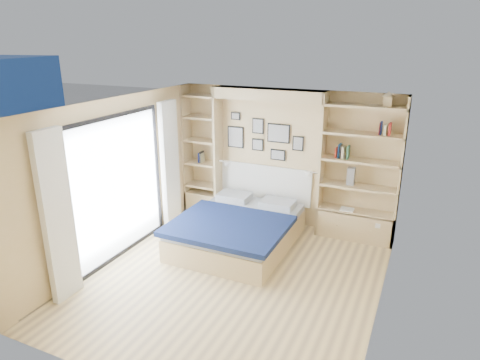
% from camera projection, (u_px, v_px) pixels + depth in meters
% --- Properties ---
extents(ground, '(4.50, 4.50, 0.00)m').
position_uv_depth(ground, '(234.00, 279.00, 6.22)').
color(ground, '#E2C686').
rests_on(ground, ground).
extents(room_shell, '(4.50, 4.50, 4.50)m').
position_uv_depth(room_shell, '(251.00, 176.00, 7.34)').
color(room_shell, tan).
rests_on(room_shell, ground).
extents(bed, '(1.81, 2.34, 1.07)m').
position_uv_depth(bed, '(238.00, 229.00, 7.17)').
color(bed, '#DABB83').
rests_on(bed, ground).
extents(photo_gallery, '(1.48, 0.02, 0.82)m').
position_uv_depth(photo_gallery, '(263.00, 137.00, 7.80)').
color(photo_gallery, black).
rests_on(photo_gallery, ground).
extents(reading_lamps, '(1.92, 0.12, 0.15)m').
position_uv_depth(reading_lamps, '(266.00, 168.00, 7.71)').
color(reading_lamps, silver).
rests_on(reading_lamps, ground).
extents(shelf_decor, '(3.47, 0.23, 2.03)m').
position_uv_depth(shelf_decor, '(342.00, 144.00, 7.08)').
color(shelf_decor, '#AB2311').
rests_on(shelf_decor, ground).
extents(deck, '(3.20, 4.00, 0.05)m').
position_uv_depth(deck, '(52.00, 234.00, 7.63)').
color(deck, '#766B57').
rests_on(deck, ground).
extents(deck_chair, '(0.57, 0.81, 0.75)m').
position_uv_depth(deck_chair, '(79.00, 198.00, 8.36)').
color(deck_chair, tan).
rests_on(deck_chair, ground).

